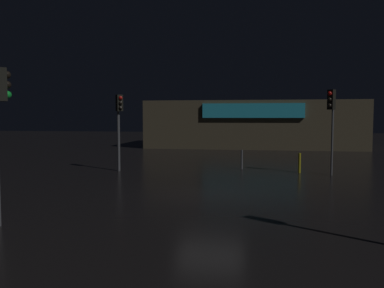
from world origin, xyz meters
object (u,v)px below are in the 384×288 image
traffic_signal_main (0,109)px  traffic_signal_cross_left (119,118)px  store_building (253,124)px  traffic_signal_cross_right (331,109)px

traffic_signal_main → traffic_signal_cross_left: (-0.60, 10.82, -0.27)m
store_building → traffic_signal_cross_left: (-6.86, -19.50, 0.67)m
traffic_signal_cross_right → store_building: bearing=101.8°
traffic_signal_cross_left → store_building: bearing=70.6°
store_building → traffic_signal_main: size_ratio=4.70×
traffic_signal_cross_left → traffic_signal_cross_right: (10.92, 0.15, 0.42)m
store_building → traffic_signal_cross_right: bearing=-78.2°
store_building → traffic_signal_cross_right: (4.05, -19.35, 1.09)m
store_building → traffic_signal_main: (-6.26, -30.32, 0.94)m
traffic_signal_cross_right → traffic_signal_main: bearing=-133.2°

